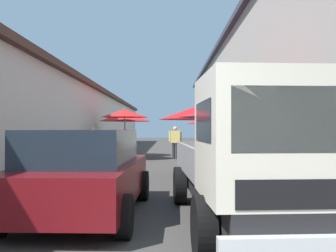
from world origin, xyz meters
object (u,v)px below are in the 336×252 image
(delivery_truck, at_px, (261,161))
(hatchback_car, at_px, (85,172))
(fruit_stall_near_right, at_px, (125,120))
(fruit_stall_mid_lane, at_px, (125,121))
(fruit_stall_near_left, at_px, (201,118))
(fruit_stall_far_left, at_px, (233,119))
(plastic_stool, at_px, (115,184))
(vendor_by_crates, at_px, (92,145))
(fruit_stall_far_right, at_px, (212,126))
(vendor_in_shade, at_px, (175,140))

(delivery_truck, bearing_deg, hatchback_car, 63.13)
(fruit_stall_near_right, distance_m, fruit_stall_mid_lane, 2.22)
(fruit_stall_near_left, distance_m, fruit_stall_far_left, 2.92)
(fruit_stall_mid_lane, relative_size, delivery_truck, 0.49)
(fruit_stall_near_left, relative_size, plastic_stool, 5.94)
(fruit_stall_near_right, xyz_separation_m, vendor_by_crates, (-6.31, 0.43, -1.03))
(fruit_stall_far_right, bearing_deg, vendor_in_shade, 88.27)
(fruit_stall_near_right, bearing_deg, fruit_stall_far_left, -160.63)
(fruit_stall_near_left, distance_m, fruit_stall_mid_lane, 6.57)
(plastic_stool, bearing_deg, fruit_stall_far_left, -68.38)
(fruit_stall_near_left, relative_size, fruit_stall_mid_lane, 1.05)
(fruit_stall_near_left, relative_size, vendor_in_shade, 1.63)
(hatchback_car, xyz_separation_m, vendor_by_crates, (6.95, 1.33, 0.15))
(fruit_stall_near_left, xyz_separation_m, vendor_by_crates, (1.71, 3.75, -0.91))
(vendor_by_crates, bearing_deg, vendor_in_shade, -33.24)
(fruit_stall_mid_lane, distance_m, vendor_in_shade, 2.60)
(fruit_stall_near_left, distance_m, vendor_in_shade, 6.49)
(fruit_stall_far_left, distance_m, vendor_in_shade, 9.37)
(hatchback_car, xyz_separation_m, plastic_stool, (1.33, -0.31, -0.41))
(fruit_stall_far_right, height_order, plastic_stool, fruit_stall_far_right)
(vendor_by_crates, distance_m, vendor_in_shade, 5.60)
(hatchback_car, bearing_deg, fruit_stall_near_left, -24.77)
(fruit_stall_far_right, height_order, vendor_in_shade, fruit_stall_far_right)
(delivery_truck, bearing_deg, fruit_stall_mid_lane, 14.83)
(hatchback_car, distance_m, vendor_by_crates, 7.07)
(vendor_by_crates, xyz_separation_m, vendor_in_shade, (4.68, -3.07, 0.02))
(plastic_stool, bearing_deg, delivery_truck, -138.78)
(fruit_stall_far_right, distance_m, fruit_stall_far_left, 9.23)
(fruit_stall_far_right, relative_size, fruit_stall_mid_lane, 0.98)
(fruit_stall_near_right, bearing_deg, hatchback_car, -176.10)
(fruit_stall_far_right, distance_m, delivery_truck, 12.96)
(vendor_in_shade, bearing_deg, fruit_stall_mid_lane, 103.56)
(fruit_stall_far_left, height_order, vendor_in_shade, fruit_stall_far_left)
(fruit_stall_far_right, xyz_separation_m, plastic_stool, (-10.25, 3.21, -1.28))
(fruit_stall_mid_lane, height_order, vendor_by_crates, fruit_stall_mid_lane)
(fruit_stall_far_right, distance_m, plastic_stool, 10.81)
(plastic_stool, bearing_deg, fruit_stall_near_right, 5.82)
(fruit_stall_mid_lane, distance_m, vendor_by_crates, 4.27)
(vendor_by_crates, bearing_deg, fruit_stall_near_left, -114.53)
(vendor_by_crates, bearing_deg, fruit_stall_near_right, -3.88)
(fruit_stall_far_right, bearing_deg, hatchback_car, 163.09)
(fruit_stall_far_right, relative_size, vendor_in_shade, 1.53)
(fruit_stall_far_left, height_order, hatchback_car, fruit_stall_far_left)
(vendor_by_crates, height_order, plastic_stool, vendor_by_crates)
(plastic_stool, bearing_deg, fruit_stall_far_right, -17.38)
(fruit_stall_near_right, relative_size, fruit_stall_far_left, 1.11)
(fruit_stall_near_right, bearing_deg, fruit_stall_far_right, -110.84)
(plastic_stool, bearing_deg, vendor_in_shade, -7.87)
(fruit_stall_far_right, height_order, vendor_by_crates, fruit_stall_far_right)
(fruit_stall_mid_lane, bearing_deg, hatchback_car, -176.72)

